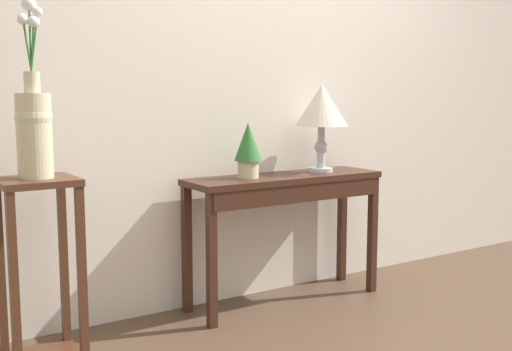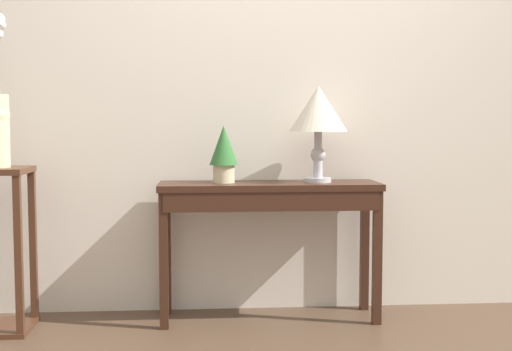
{
  "view_description": "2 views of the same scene",
  "coord_description": "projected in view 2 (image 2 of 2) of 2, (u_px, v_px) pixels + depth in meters",
  "views": [
    {
      "loc": [
        -2.14,
        -1.76,
        1.2
      ],
      "look_at": [
        -0.31,
        1.08,
        0.76
      ],
      "focal_mm": 43.57,
      "sensor_mm": 36.0,
      "label": 1
    },
    {
      "loc": [
        -0.44,
        -2.48,
        1.07
      ],
      "look_at": [
        -0.17,
        1.12,
        0.79
      ],
      "focal_mm": 47.42,
      "sensor_mm": 36.0,
      "label": 2
    }
  ],
  "objects": [
    {
      "name": "back_wall_with_art",
      "position": [
        282.0,
        64.0,
        3.84
      ],
      "size": [
        9.0,
        0.1,
        2.8
      ],
      "color": "beige",
      "rests_on": "ground"
    },
    {
      "name": "console_table",
      "position": [
        270.0,
        205.0,
        3.61
      ],
      "size": [
        1.18,
        0.35,
        0.75
      ],
      "color": "#381E14",
      "rests_on": "ground"
    },
    {
      "name": "table_lamp",
      "position": [
        318.0,
        112.0,
        3.61
      ],
      "size": [
        0.31,
        0.31,
        0.52
      ],
      "color": "#B7B7BC",
      "rests_on": "console_table"
    },
    {
      "name": "potted_plant_on_console",
      "position": [
        224.0,
        151.0,
        3.59
      ],
      "size": [
        0.15,
        0.15,
        0.31
      ],
      "color": "beige",
      "rests_on": "console_table"
    }
  ]
}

